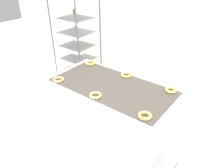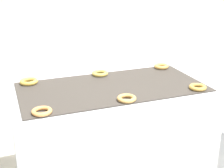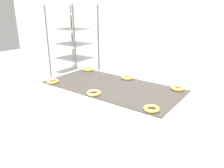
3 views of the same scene
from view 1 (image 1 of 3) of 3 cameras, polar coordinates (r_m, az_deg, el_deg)
The scene contains 9 objects.
wall_back at distance 3.50m, azimuth 15.58°, elevation 17.63°, with size 8.00×0.05×2.80m.
fryer_machine at distance 2.70m, azimuth 0.00°, elevation -8.14°, with size 1.51×0.78×0.84m.
baking_rack_cart at distance 3.67m, azimuth -9.04°, elevation 9.56°, with size 0.59×0.53×1.63m.
donut_near_left at distance 2.63m, azimuth -13.81°, elevation 1.12°, with size 0.13×0.13×0.03m, color #DD934D.
donut_near_center at distance 2.27m, azimuth -4.34°, elevation -2.98°, with size 0.13×0.13×0.03m, color tan.
donut_near_right at distance 2.01m, azimuth 8.58°, elevation -8.21°, with size 0.13×0.13×0.03m, color gold.
donut_far_left at distance 2.99m, azimuth -5.65°, elevation 5.51°, with size 0.14×0.14×0.03m, color gold.
donut_far_center at distance 2.66m, azimuth 3.70°, elevation 2.40°, with size 0.13×0.13×0.03m, color gold.
donut_far_right at distance 2.43m, azimuth 15.09°, elevation -1.51°, with size 0.13×0.13×0.03m, color gold.
Camera 1 is at (1.28, -1.06, 2.08)m, focal length 35.00 mm.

